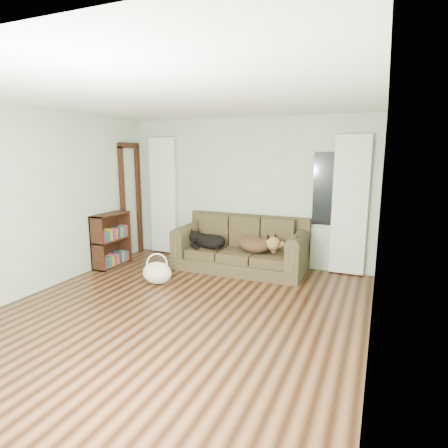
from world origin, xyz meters
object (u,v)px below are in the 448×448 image
at_px(dog_shepherd, 256,244).
at_px(bookshelf, 111,238).
at_px(tote_bag, 157,274).
at_px(sofa, 240,244).
at_px(dog_black_lab, 209,240).

height_order(dog_shepherd, bookshelf, bookshelf).
bearing_deg(dog_shepherd, bookshelf, 45.47).
xyz_separation_m(dog_shepherd, tote_bag, (-1.22, -1.13, -0.33)).
relative_size(sofa, dog_shepherd, 3.44).
height_order(sofa, dog_black_lab, sofa).
xyz_separation_m(dog_shepherd, bookshelf, (-2.48, -0.65, 0.01)).
height_order(dog_black_lab, bookshelf, bookshelf).
bearing_deg(bookshelf, dog_black_lab, 20.77).
height_order(sofa, tote_bag, sofa).
distance_m(dog_shepherd, bookshelf, 2.56).
height_order(dog_shepherd, tote_bag, dog_shepherd).
bearing_deg(dog_black_lab, tote_bag, -88.19).
relative_size(dog_black_lab, tote_bag, 1.26).
height_order(sofa, bookshelf, bookshelf).
distance_m(dog_black_lab, dog_shepherd, 0.85).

